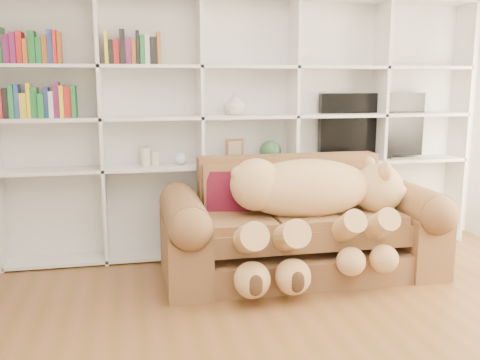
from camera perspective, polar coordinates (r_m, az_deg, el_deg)
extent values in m
cube|color=silver|center=(5.18, 0.33, 7.49)|extent=(5.00, 0.02, 2.70)
cube|color=white|center=(5.15, 0.41, 5.81)|extent=(4.40, 0.03, 2.40)
cube|color=white|center=(4.88, -14.56, 5.19)|extent=(0.03, 0.35, 2.40)
cube|color=white|center=(4.92, -4.23, 5.55)|extent=(0.03, 0.35, 2.40)
cube|color=white|center=(5.11, 5.64, 5.72)|extent=(0.03, 0.35, 2.40)
cube|color=white|center=(5.44, 14.56, 5.72)|extent=(0.03, 0.35, 2.40)
cube|color=white|center=(5.89, 22.29, 5.62)|extent=(0.03, 0.35, 2.40)
cube|color=white|center=(5.23, 0.77, -7.22)|extent=(4.40, 0.35, 0.03)
cube|color=white|center=(5.04, 0.79, 1.69)|extent=(4.40, 0.35, 0.03)
cube|color=white|center=(4.99, 0.80, 6.80)|extent=(4.40, 0.35, 0.03)
cube|color=white|center=(4.98, 0.82, 11.97)|extent=(4.40, 0.35, 0.03)
cube|color=olive|center=(4.65, 6.46, -8.50)|extent=(2.21, 0.89, 0.23)
cube|color=olive|center=(4.53, 6.63, -4.43)|extent=(1.64, 0.74, 0.32)
cube|color=olive|center=(4.86, 5.14, -0.68)|extent=(1.64, 0.21, 0.58)
cube|color=olive|center=(4.40, -5.92, -7.25)|extent=(0.34, 1.00, 0.58)
cube|color=olive|center=(4.99, 17.39, -5.51)|extent=(0.34, 1.00, 0.58)
cylinder|color=olive|center=(4.32, -5.99, -3.59)|extent=(0.34, 0.95, 0.34)
cylinder|color=olive|center=(4.92, 17.58, -2.27)|extent=(0.34, 0.95, 0.34)
ellipsoid|color=tan|center=(4.44, 7.10, -0.89)|extent=(1.12, 0.54, 0.48)
sphere|color=tan|center=(4.31, 1.75, -0.50)|extent=(0.43, 0.43, 0.43)
sphere|color=tan|center=(4.69, 14.50, -0.89)|extent=(0.43, 0.43, 0.43)
sphere|color=tan|center=(4.78, 16.24, -1.48)|extent=(0.21, 0.21, 0.21)
sphere|color=#422A18|center=(4.82, 17.10, -1.55)|extent=(0.07, 0.07, 0.07)
ellipsoid|color=tan|center=(4.52, 15.22, 0.90)|extent=(0.10, 0.17, 0.17)
ellipsoid|color=tan|center=(4.78, 13.59, 1.50)|extent=(0.10, 0.17, 0.17)
sphere|color=tan|center=(4.27, -0.01, 0.58)|extent=(0.15, 0.15, 0.15)
cylinder|color=tan|center=(4.25, 11.03, -5.15)|extent=(0.18, 0.52, 0.38)
cylinder|color=tan|center=(4.36, 14.33, -4.88)|extent=(0.18, 0.52, 0.38)
cylinder|color=tan|center=(4.03, 0.75, -6.40)|extent=(0.21, 0.60, 0.44)
cylinder|color=tan|center=(4.11, 4.99, -6.11)|extent=(0.21, 0.60, 0.44)
sphere|color=tan|center=(4.17, 11.81, -8.56)|extent=(0.22, 0.22, 0.22)
sphere|color=tan|center=(4.28, 15.17, -8.19)|extent=(0.22, 0.22, 0.22)
sphere|color=tan|center=(3.96, 1.27, -10.56)|extent=(0.27, 0.27, 0.27)
sphere|color=tan|center=(4.04, 5.62, -10.19)|extent=(0.27, 0.27, 0.27)
cube|color=maroon|center=(4.55, -1.20, -1.50)|extent=(0.41, 0.28, 0.39)
cube|color=black|center=(5.47, 13.87, 5.74)|extent=(1.09, 0.08, 0.62)
cube|color=black|center=(5.50, 13.72, 2.51)|extent=(0.36, 0.18, 0.04)
cube|color=brown|center=(5.00, -0.59, 3.17)|extent=(0.18, 0.06, 0.22)
sphere|color=#2F5D37|center=(5.08, 3.28, 3.08)|extent=(0.21, 0.21, 0.21)
cylinder|color=beige|center=(4.91, -10.02, 2.48)|extent=(0.11, 0.11, 0.17)
cylinder|color=beige|center=(4.91, -9.04, 2.29)|extent=(0.10, 0.10, 0.13)
sphere|color=silver|center=(4.93, -6.32, 2.34)|extent=(0.12, 0.12, 0.12)
imported|color=beige|center=(4.96, -0.61, 8.12)|extent=(0.23, 0.23, 0.20)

